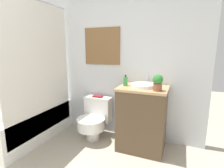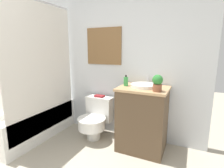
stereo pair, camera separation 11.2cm
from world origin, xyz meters
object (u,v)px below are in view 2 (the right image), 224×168
at_px(toilet, 96,118).
at_px(sink, 144,86).
at_px(soap_bottle, 126,81).
at_px(book_on_tank, 99,96).
at_px(potted_plant, 157,83).

distance_m(toilet, sink, 0.93).
relative_size(soap_bottle, book_on_tank, 0.98).
relative_size(sink, soap_bottle, 2.60).
bearing_deg(toilet, soap_bottle, -2.20).
distance_m(potted_plant, book_on_tank, 1.03).
bearing_deg(sink, potted_plant, -39.56).
bearing_deg(book_on_tank, soap_bottle, -16.90).
distance_m(soap_bottle, book_on_tank, 0.59).
height_order(soap_bottle, potted_plant, potted_plant).
bearing_deg(soap_bottle, potted_plant, -16.94).
xyz_separation_m(soap_bottle, potted_plant, (0.44, -0.13, 0.04)).
distance_m(toilet, soap_bottle, 0.78).
height_order(toilet, book_on_tank, book_on_tank).
distance_m(sink, book_on_tank, 0.78).
xyz_separation_m(potted_plant, book_on_tank, (-0.93, 0.28, -0.34)).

